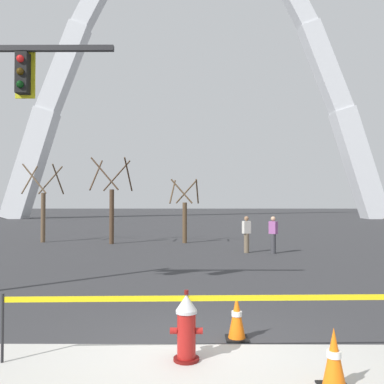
# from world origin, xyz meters

# --- Properties ---
(ground_plane) EXTENTS (240.00, 240.00, 0.00)m
(ground_plane) POSITION_xyz_m (0.00, 0.00, 0.00)
(ground_plane) COLOR #333335
(fire_hydrant) EXTENTS (0.46, 0.48, 0.99)m
(fire_hydrant) POSITION_xyz_m (-0.06, -0.66, 0.47)
(fire_hydrant) COLOR #5E0F0D
(fire_hydrant) RESTS_ON ground
(caution_tape_barrier) EXTENTS (5.68, 0.24, 0.95)m
(caution_tape_barrier) POSITION_xyz_m (0.21, -0.65, 0.66)
(caution_tape_barrier) COLOR #232326
(caution_tape_barrier) RESTS_ON ground
(traffic_cone_by_hydrant) EXTENTS (0.36, 0.36, 0.73)m
(traffic_cone_by_hydrant) POSITION_xyz_m (1.72, -1.50, 0.36)
(traffic_cone_by_hydrant) COLOR black
(traffic_cone_by_hydrant) RESTS_ON ground
(traffic_cone_mid_sidewalk) EXTENTS (0.36, 0.36, 0.73)m
(traffic_cone_mid_sidewalk) POSITION_xyz_m (0.74, 0.24, 0.36)
(traffic_cone_mid_sidewalk) COLOR black
(traffic_cone_mid_sidewalk) RESTS_ON ground
(monument_arch) EXTENTS (49.75, 2.80, 43.23)m
(monument_arch) POSITION_xyz_m (0.00, 46.45, 18.97)
(monument_arch) COLOR silver
(monument_arch) RESTS_ON ground
(tree_far_left) EXTENTS (1.96, 1.97, 4.25)m
(tree_far_left) POSITION_xyz_m (-8.27, 15.88, 1.89)
(tree_far_left) COLOR brown
(tree_far_left) RESTS_ON ground
(tree_left_mid) EXTENTS (2.07, 2.08, 4.51)m
(tree_left_mid) POSITION_xyz_m (-4.33, 15.07, 2.00)
(tree_left_mid) COLOR #473323
(tree_left_mid) RESTS_ON ground
(tree_center_left) EXTENTS (1.59, 1.60, 3.42)m
(tree_center_left) POSITION_xyz_m (-0.48, 15.55, 1.52)
(tree_center_left) COLOR brown
(tree_center_left) RESTS_ON ground
(pedestrian_walking_left) EXTENTS (0.38, 0.38, 1.59)m
(pedestrian_walking_left) POSITION_xyz_m (3.44, 11.14, 0.82)
(pedestrian_walking_left) COLOR #38383D
(pedestrian_walking_left) RESTS_ON ground
(pedestrian_standing_center) EXTENTS (0.39, 0.32, 1.59)m
(pedestrian_standing_center) POSITION_xyz_m (2.32, 11.37, 0.82)
(pedestrian_standing_center) COLOR brown
(pedestrian_standing_center) RESTS_ON ground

